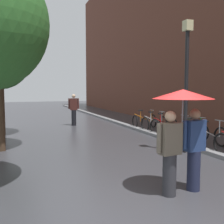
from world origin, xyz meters
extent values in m
plane|color=#38383D|center=(0.00, 0.00, 0.00)|extent=(80.00, 80.00, 0.00)
cube|color=brown|center=(10.00, 10.00, 6.17)|extent=(8.00, 36.00, 12.34)
cube|color=slate|center=(3.20, 10.00, 0.06)|extent=(0.30, 36.00, 0.12)
cylinder|color=#473323|center=(-2.91, 5.46, 1.40)|extent=(0.24, 0.24, 2.81)
cylinder|color=#473323|center=(-3.00, 8.55, 1.21)|extent=(0.26, 0.26, 2.42)
torus|color=black|center=(3.41, 2.44, 0.35)|extent=(0.09, 0.70, 0.70)
torus|color=black|center=(4.30, 3.42, 0.35)|extent=(0.06, 0.70, 0.70)
torus|color=black|center=(3.28, 3.42, 0.35)|extent=(0.06, 0.70, 0.70)
cylinder|color=silver|center=(3.69, 3.42, 0.55)|extent=(0.88, 0.04, 0.43)
cylinder|color=silver|center=(3.59, 3.42, 0.62)|extent=(0.04, 0.04, 0.55)
cube|color=black|center=(3.59, 3.42, 0.93)|extent=(0.22, 0.10, 0.06)
cylinder|color=silver|center=(4.22, 3.42, 0.64)|extent=(0.04, 0.04, 0.58)
cylinder|color=#9E9EA3|center=(4.22, 3.42, 0.93)|extent=(0.03, 0.46, 0.03)
torus|color=black|center=(4.36, 4.49, 0.35)|extent=(0.16, 0.70, 0.70)
torus|color=black|center=(3.35, 4.34, 0.35)|extent=(0.16, 0.70, 0.70)
cylinder|color=#1E7A38|center=(3.76, 4.40, 0.55)|extent=(0.88, 0.17, 0.43)
cylinder|color=#1E7A38|center=(3.66, 4.38, 0.62)|extent=(0.04, 0.04, 0.55)
cube|color=black|center=(3.66, 4.38, 0.93)|extent=(0.23, 0.13, 0.06)
cylinder|color=#1E7A38|center=(4.28, 4.48, 0.64)|extent=(0.04, 0.04, 0.58)
cylinder|color=#9E9EA3|center=(4.28, 4.48, 0.93)|extent=(0.10, 0.46, 0.03)
torus|color=black|center=(4.27, 5.38, 0.35)|extent=(0.16, 0.70, 0.70)
torus|color=black|center=(3.26, 5.24, 0.35)|extent=(0.16, 0.70, 0.70)
cylinder|color=black|center=(3.66, 5.29, 0.55)|extent=(0.88, 0.16, 0.43)
cylinder|color=black|center=(3.56, 5.28, 0.62)|extent=(0.04, 0.04, 0.55)
cube|color=black|center=(3.56, 5.28, 0.93)|extent=(0.23, 0.13, 0.06)
cylinder|color=black|center=(4.19, 5.37, 0.64)|extent=(0.04, 0.04, 0.58)
cylinder|color=#9E9EA3|center=(4.19, 5.37, 0.93)|extent=(0.09, 0.46, 0.03)
torus|color=black|center=(4.36, 6.51, 0.35)|extent=(0.15, 0.70, 0.70)
torus|color=black|center=(3.35, 6.37, 0.35)|extent=(0.15, 0.70, 0.70)
cylinder|color=red|center=(3.75, 6.43, 0.55)|extent=(0.88, 0.15, 0.43)
cylinder|color=red|center=(3.65, 6.41, 0.62)|extent=(0.04, 0.04, 0.55)
cube|color=black|center=(3.65, 6.41, 0.93)|extent=(0.23, 0.13, 0.06)
cylinder|color=red|center=(4.28, 6.50, 0.64)|extent=(0.04, 0.04, 0.58)
cylinder|color=#9E9EA3|center=(4.28, 6.50, 0.93)|extent=(0.09, 0.46, 0.03)
torus|color=black|center=(4.36, 7.31, 0.35)|extent=(0.09, 0.70, 0.70)
torus|color=black|center=(3.34, 7.26, 0.35)|extent=(0.09, 0.70, 0.70)
cylinder|color=silver|center=(3.74, 7.28, 0.55)|extent=(0.88, 0.08, 0.43)
cylinder|color=silver|center=(3.64, 7.27, 0.62)|extent=(0.04, 0.04, 0.55)
cube|color=black|center=(3.64, 7.27, 0.93)|extent=(0.22, 0.11, 0.06)
cylinder|color=silver|center=(4.27, 7.31, 0.64)|extent=(0.04, 0.04, 0.58)
cylinder|color=#9E9EA3|center=(4.27, 7.31, 0.93)|extent=(0.05, 0.46, 0.03)
torus|color=black|center=(4.34, 8.26, 0.35)|extent=(0.13, 0.70, 0.70)
torus|color=black|center=(3.32, 8.36, 0.35)|extent=(0.13, 0.70, 0.70)
cylinder|color=orange|center=(3.73, 8.32, 0.55)|extent=(0.88, 0.12, 0.43)
cylinder|color=orange|center=(3.63, 8.33, 0.62)|extent=(0.04, 0.04, 0.55)
cube|color=black|center=(3.63, 8.33, 0.93)|extent=(0.23, 0.12, 0.06)
cylinder|color=orange|center=(4.26, 8.27, 0.64)|extent=(0.04, 0.04, 0.58)
cylinder|color=#9E9EA3|center=(4.26, 8.27, 0.93)|extent=(0.07, 0.46, 0.03)
cylinder|color=#2D2D33|center=(0.24, 0.44, 0.40)|extent=(0.26, 0.26, 0.79)
cube|color=#665B4C|center=(0.24, 0.44, 1.09)|extent=(0.42, 0.25, 0.60)
sphere|color=tan|center=(0.24, 0.44, 1.52)|extent=(0.21, 0.21, 0.21)
cylinder|color=#665B4C|center=(-0.01, 0.42, 1.12)|extent=(0.09, 0.09, 0.54)
cylinder|color=#665B4C|center=(0.49, 0.46, 1.12)|extent=(0.09, 0.09, 0.54)
cylinder|color=#1E233D|center=(0.84, 0.49, 0.40)|extent=(0.26, 0.26, 0.81)
cube|color=navy|center=(0.84, 0.49, 1.11)|extent=(0.42, 0.25, 0.60)
sphere|color=#9E7051|center=(0.84, 0.49, 1.54)|extent=(0.21, 0.21, 0.21)
cylinder|color=navy|center=(0.59, 0.47, 1.14)|extent=(0.09, 0.09, 0.54)
cylinder|color=navy|center=(1.09, 0.51, 1.14)|extent=(0.09, 0.09, 0.54)
cylinder|color=#9E9EA3|center=(0.54, 0.48, 1.33)|extent=(0.02, 0.02, 1.06)
cone|color=red|center=(0.54, 0.48, 1.93)|extent=(1.16, 1.16, 0.18)
cylinder|color=black|center=(2.60, 3.17, 1.90)|extent=(0.12, 0.12, 3.81)
cube|color=beige|center=(2.60, 3.17, 3.97)|extent=(0.24, 0.24, 0.32)
cylinder|color=#4C4C51|center=(2.71, 3.90, 0.42)|extent=(0.44, 0.44, 0.85)
cylinder|color=black|center=(0.61, 10.54, 0.43)|extent=(0.26, 0.26, 0.87)
cube|color=#4C231E|center=(0.61, 10.54, 1.19)|extent=(0.44, 0.30, 0.65)
sphere|color=beige|center=(0.61, 10.54, 1.64)|extent=(0.21, 0.21, 0.21)
cylinder|color=#4C231E|center=(0.85, 10.49, 1.22)|extent=(0.09, 0.09, 0.58)
cylinder|color=#4C231E|center=(0.36, 10.59, 1.22)|extent=(0.09, 0.09, 0.58)
cube|color=black|center=(0.64, 10.68, 1.25)|extent=(0.28, 0.19, 0.36)
camera|label=1|loc=(-2.47, -3.69, 2.02)|focal=41.75mm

